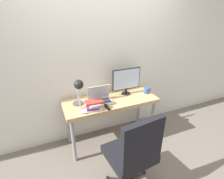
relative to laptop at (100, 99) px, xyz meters
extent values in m
plane|color=#70665B|center=(0.16, -0.28, -0.81)|extent=(12.00, 12.00, 0.00)
cube|color=silver|center=(0.16, 0.34, 0.49)|extent=(8.00, 0.05, 2.60)
cube|color=tan|center=(0.16, 0.00, -0.08)|extent=(1.41, 0.55, 0.06)
cylinder|color=gray|center=(-0.48, -0.22, -0.46)|extent=(0.05, 0.05, 0.70)
cylinder|color=gray|center=(0.81, -0.22, -0.46)|extent=(0.05, 0.05, 0.70)
cylinder|color=gray|center=(-0.48, 0.21, -0.46)|extent=(0.05, 0.05, 0.70)
cylinder|color=gray|center=(0.81, 0.21, -0.46)|extent=(0.05, 0.05, 0.70)
cube|color=silver|center=(0.00, -0.03, -0.04)|extent=(0.35, 0.24, 0.02)
cube|color=#2D2D33|center=(0.00, -0.03, -0.03)|extent=(0.29, 0.14, 0.00)
cube|color=silver|center=(0.00, 0.06, 0.08)|extent=(0.35, 0.08, 0.23)
cube|color=silver|center=(0.00, 0.05, 0.08)|extent=(0.31, 0.07, 0.20)
cylinder|color=black|center=(0.47, 0.09, -0.04)|extent=(0.15, 0.15, 0.01)
cylinder|color=black|center=(0.47, 0.09, 0.00)|extent=(0.04, 0.04, 0.09)
cube|color=black|center=(0.47, 0.09, 0.20)|extent=(0.47, 0.02, 0.34)
cube|color=silver|center=(0.47, 0.08, 0.20)|extent=(0.44, 0.00, 0.31)
cylinder|color=#4C4C51|center=(-0.32, 0.07, -0.04)|extent=(0.16, 0.16, 0.02)
cylinder|color=#99999E|center=(-0.32, -0.01, 0.14)|extent=(0.02, 0.18, 0.36)
sphere|color=black|center=(-0.32, -0.09, 0.32)|extent=(0.13, 0.13, 0.13)
sphere|color=black|center=(0.32, -0.80, -0.79)|extent=(0.05, 0.05, 0.05)
cylinder|color=black|center=(0.19, -0.81, -0.79)|extent=(0.26, 0.05, 0.03)
sphere|color=black|center=(0.11, -0.57, -0.79)|extent=(0.05, 0.05, 0.05)
cylinder|color=black|center=(0.08, -0.70, -0.79)|extent=(0.08, 0.26, 0.03)
sphere|color=black|center=(-0.17, -0.70, -0.79)|extent=(0.05, 0.05, 0.05)
cylinder|color=black|center=(-0.06, -0.76, -0.79)|extent=(0.24, 0.15, 0.03)
cylinder|color=#2D2D33|center=(0.06, -0.83, -0.57)|extent=(0.04, 0.04, 0.38)
cube|color=black|center=(0.06, -0.83, -0.33)|extent=(0.56, 0.54, 0.09)
cube|color=black|center=(0.08, -1.04, -0.02)|extent=(0.49, 0.12, 0.54)
cube|color=silver|center=(-0.15, -0.19, -0.03)|extent=(0.19, 0.15, 0.04)
cube|color=#753384|center=(-0.17, -0.18, 0.00)|extent=(0.19, 0.18, 0.03)
cube|color=silver|center=(-0.15, -0.18, 0.03)|extent=(0.18, 0.16, 0.03)
cube|color=#B2382D|center=(-0.15, -0.17, 0.06)|extent=(0.24, 0.15, 0.03)
cube|color=black|center=(0.03, -0.20, -0.04)|extent=(0.04, 0.16, 0.02)
cylinder|color=#385693|center=(0.79, -0.02, 0.00)|extent=(0.09, 0.09, 0.09)
torus|color=#385693|center=(0.85, -0.02, 0.00)|extent=(0.06, 0.01, 0.06)
ellipsoid|color=white|center=(-0.27, -0.20, -0.03)|extent=(0.16, 0.10, 0.04)
camera|label=1|loc=(-0.73, -2.16, 1.21)|focal=28.00mm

